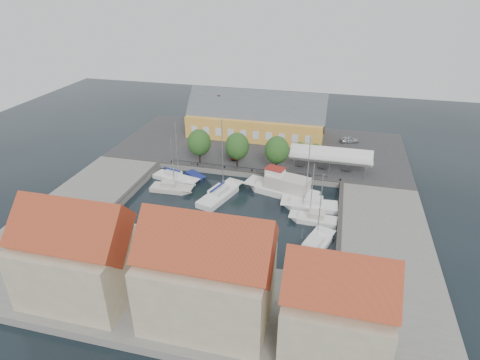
# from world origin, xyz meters

# --- Properties ---
(ground) EXTENTS (140.00, 140.00, 0.00)m
(ground) POSITION_xyz_m (0.00, 0.00, 0.00)
(ground) COLOR black
(ground) RESTS_ON ground
(north_quay) EXTENTS (56.00, 26.00, 1.00)m
(north_quay) POSITION_xyz_m (0.00, 23.00, 0.50)
(north_quay) COLOR #2D2D30
(north_quay) RESTS_ON ground
(west_quay) EXTENTS (12.00, 24.00, 1.00)m
(west_quay) POSITION_xyz_m (-22.00, -2.00, 0.50)
(west_quay) COLOR slate
(west_quay) RESTS_ON ground
(east_quay) EXTENTS (12.00, 24.00, 1.00)m
(east_quay) POSITION_xyz_m (22.00, -2.00, 0.50)
(east_quay) COLOR slate
(east_quay) RESTS_ON ground
(south_bank) EXTENTS (56.00, 14.00, 1.00)m
(south_bank) POSITION_xyz_m (0.00, -21.00, 0.50)
(south_bank) COLOR slate
(south_bank) RESTS_ON ground
(quay_edge_fittings) EXTENTS (56.00, 24.72, 0.40)m
(quay_edge_fittings) POSITION_xyz_m (0.02, 4.75, 1.06)
(quay_edge_fittings) COLOR #383533
(quay_edge_fittings) RESTS_ON north_quay
(warehouse) EXTENTS (28.56, 14.00, 9.55)m
(warehouse) POSITION_xyz_m (-2.60, 28.36, 4.43)
(warehouse) COLOR gold
(warehouse) RESTS_ON north_quay
(tent_canopy) EXTENTS (14.00, 4.00, 2.83)m
(tent_canopy) POSITION_xyz_m (14.00, 14.50, 3.68)
(tent_canopy) COLOR silver
(tent_canopy) RESTS_ON north_quay
(quay_trees) EXTENTS (18.20, 4.20, 6.30)m
(quay_trees) POSITION_xyz_m (-2.00, 12.00, 4.88)
(quay_trees) COLOR black
(quay_trees) RESTS_ON north_quay
(car_silver) EXTENTS (3.96, 2.69, 1.25)m
(car_silver) POSITION_xyz_m (17.33, 28.57, 1.63)
(car_silver) COLOR #A9ADB1
(car_silver) RESTS_ON north_quay
(car_red) EXTENTS (2.58, 3.83, 1.19)m
(car_red) POSITION_xyz_m (-3.72, 15.68, 1.60)
(car_red) COLOR maroon
(car_red) RESTS_ON north_quay
(center_sailboat) EXTENTS (5.62, 10.08, 13.32)m
(center_sailboat) POSITION_xyz_m (-2.34, 2.18, 0.36)
(center_sailboat) COLOR white
(center_sailboat) RESTS_ON ground
(trawler) EXTENTS (12.67, 6.75, 5.00)m
(trawler) POSITION_xyz_m (7.29, 5.81, 1.02)
(trawler) COLOR white
(trawler) RESTS_ON ground
(east_boat_a) EXTENTS (8.82, 3.37, 12.18)m
(east_boat_a) POSITION_xyz_m (11.92, 2.61, 0.26)
(east_boat_a) COLOR white
(east_boat_a) RESTS_ON ground
(east_boat_b) EXTENTS (7.02, 2.61, 9.63)m
(east_boat_b) POSITION_xyz_m (12.76, -1.26, 0.26)
(east_boat_b) COLOR white
(east_boat_b) RESTS_ON ground
(east_boat_c) EXTENTS (5.25, 8.98, 11.06)m
(east_boat_c) POSITION_xyz_m (13.21, -7.91, 0.26)
(east_boat_c) COLOR white
(east_boat_c) RESTS_ON ground
(west_boat_a) EXTENTS (8.71, 4.29, 11.24)m
(west_boat_a) POSITION_xyz_m (-11.53, 6.09, 0.27)
(west_boat_a) COLOR white
(west_boat_a) RESTS_ON ground
(west_boat_b) EXTENTS (7.13, 2.65, 9.78)m
(west_boat_b) POSITION_xyz_m (-10.80, 2.43, 0.26)
(west_boat_b) COLOR beige
(west_boat_b) RESTS_ON ground
(launch_sw) EXTENTS (5.77, 4.14, 0.98)m
(launch_sw) POSITION_xyz_m (-11.64, -9.82, 0.09)
(launch_sw) COLOR white
(launch_sw) RESTS_ON ground
(launch_nw) EXTENTS (4.38, 3.73, 0.88)m
(launch_nw) POSITION_xyz_m (-8.61, 8.18, 0.09)
(launch_nw) COLOR navy
(launch_nw) RESTS_ON ground
(townhouses) EXTENTS (36.30, 8.50, 12.00)m
(townhouses) POSITION_xyz_m (1.93, -23.24, 5.82)
(townhouses) COLOR beige
(townhouses) RESTS_ON south_bank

